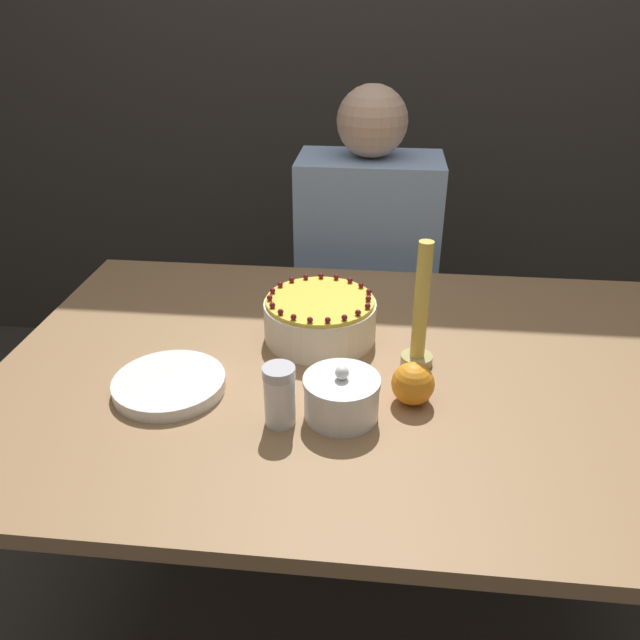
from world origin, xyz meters
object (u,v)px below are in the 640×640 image
cake (320,318)px  sugar_shaker (280,395)px  person_man_blue_shirt (365,316)px  sugar_bowl (341,397)px  candle (420,317)px

cake → sugar_shaker: (-0.04, -0.30, 0.01)m
sugar_shaker → person_man_blue_shirt: (0.12, 0.86, -0.30)m
sugar_shaker → person_man_blue_shirt: 0.92m
sugar_bowl → candle: (0.14, 0.18, 0.06)m
person_man_blue_shirt → cake: bearing=81.9°
sugar_bowl → sugar_shaker: (-0.10, -0.03, 0.02)m
sugar_bowl → candle: size_ratio=0.52×
sugar_bowl → candle: bearing=53.7°
cake → sugar_bowl: size_ratio=1.77×
cake → person_man_blue_shirt: size_ratio=0.20×
person_man_blue_shirt → candle: bearing=100.6°
sugar_shaker → candle: candle is taller
sugar_shaker → candle: (0.24, 0.21, 0.05)m
sugar_bowl → sugar_shaker: bearing=-163.6°
candle → cake: bearing=157.4°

